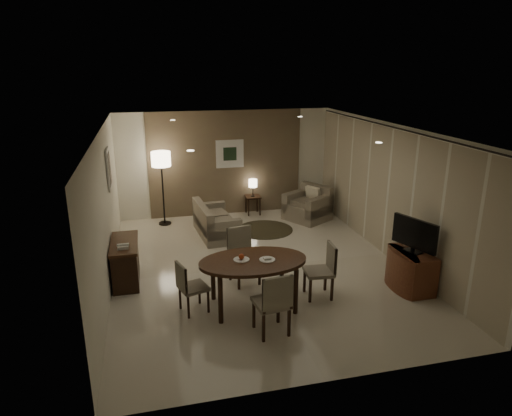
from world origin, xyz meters
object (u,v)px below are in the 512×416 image
object	(u,v)px
console_desk	(126,262)
floor_lamp	(163,189)
chair_far	(244,257)
sofa	(216,220)
chair_left	(193,287)
tv_cabinet	(411,270)
armchair	(307,203)
chair_near	(271,302)
side_table	(253,205)
dining_table	(253,283)
chair_right	(319,271)

from	to	relation	value
console_desk	floor_lamp	size ratio (longest dim) A/B	0.66
chair_far	sofa	distance (m)	2.53
chair_left	floor_lamp	xyz separation A→B (m)	(-0.25, 4.36, 0.48)
tv_cabinet	armchair	size ratio (longest dim) A/B	0.94
console_desk	armchair	bearing A→B (deg)	29.49
chair_near	armchair	xyz separation A→B (m)	(2.27, 4.73, -0.07)
armchair	side_table	size ratio (longest dim) A/B	1.96
chair_near	chair_far	world-z (taller)	chair_far
dining_table	chair_near	world-z (taller)	chair_near
chair_left	sofa	world-z (taller)	chair_left
chair_far	chair_right	size ratio (longest dim) A/B	1.07
console_desk	floor_lamp	world-z (taller)	floor_lamp
chair_far	armchair	world-z (taller)	chair_far
dining_table	chair_far	size ratio (longest dim) A/B	1.74
tv_cabinet	dining_table	xyz separation A→B (m)	(-2.85, 0.05, 0.06)
console_desk	tv_cabinet	world-z (taller)	console_desk
dining_table	floor_lamp	xyz separation A→B (m)	(-1.21, 4.44, 0.50)
tv_cabinet	side_table	size ratio (longest dim) A/B	1.84
tv_cabinet	sofa	distance (m)	4.51
chair_left	sofa	distance (m)	3.43
chair_left	side_table	bearing A→B (deg)	-41.56
dining_table	console_desk	bearing A→B (deg)	144.60
chair_near	chair_left	distance (m)	1.36
tv_cabinet	sofa	size ratio (longest dim) A/B	0.57
sofa	armchair	distance (m)	2.48
sofa	armchair	world-z (taller)	armchair
armchair	floor_lamp	distance (m)	3.62
chair_near	chair_right	distance (m)	1.38
floor_lamp	sofa	bearing A→B (deg)	-42.90
chair_left	armchair	world-z (taller)	armchair
console_desk	sofa	xyz separation A→B (m)	(1.97, 1.94, -0.01)
tv_cabinet	console_desk	bearing A→B (deg)	162.95
tv_cabinet	armchair	xyz separation A→B (m)	(-0.50, 3.98, 0.08)
chair_far	sofa	bearing A→B (deg)	80.84
chair_near	chair_left	world-z (taller)	chair_near
chair_left	chair_right	bearing A→B (deg)	-107.90
console_desk	chair_near	size ratio (longest dim) A/B	1.21
sofa	floor_lamp	size ratio (longest dim) A/B	0.87
chair_left	console_desk	bearing A→B (deg)	20.84
tv_cabinet	side_table	world-z (taller)	tv_cabinet
dining_table	chair_left	world-z (taller)	chair_left
dining_table	chair_far	xyz separation A→B (m)	(0.04, 0.87, 0.09)
sofa	chair_right	bearing A→B (deg)	-164.91
chair_far	chair_right	bearing A→B (deg)	-47.78
chair_right	sofa	distance (m)	3.54
sofa	tv_cabinet	bearing A→B (deg)	-144.76
console_desk	floor_lamp	xyz separation A→B (m)	(0.83, 2.99, 0.53)
tv_cabinet	chair_far	xyz separation A→B (m)	(-2.80, 0.92, 0.15)
side_table	sofa	bearing A→B (deg)	-132.01
console_desk	chair_left	distance (m)	1.75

